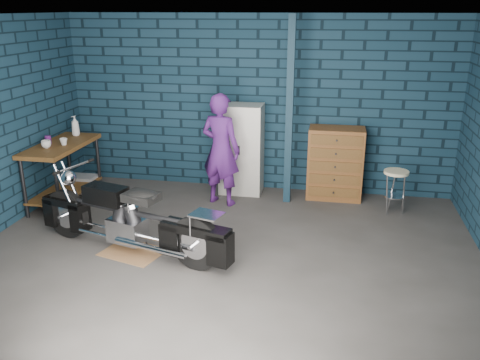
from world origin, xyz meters
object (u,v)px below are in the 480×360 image
object	(u,v)px
person	(221,150)
shop_stool	(394,192)
workbench	(64,174)
tool_chest	(335,164)
storage_bin	(83,184)
locker	(241,149)
motorcycle	(130,214)

from	to	relation	value
person	shop_stool	world-z (taller)	person
workbench	tool_chest	world-z (taller)	tool_chest
tool_chest	shop_stool	world-z (taller)	tool_chest
person	shop_stool	size ratio (longest dim) A/B	2.64
person	storage_bin	distance (m)	2.36
person	locker	size ratio (longest dim) A/B	1.18
motorcycle	person	world-z (taller)	person
storage_bin	tool_chest	world-z (taller)	tool_chest
shop_stool	workbench	bearing A→B (deg)	-173.88
motorcycle	workbench	bearing A→B (deg)	155.28
storage_bin	shop_stool	bearing A→B (deg)	0.12
person	storage_bin	xyz separation A→B (m)	(-2.26, 0.07, -0.69)
storage_bin	motorcycle	bearing A→B (deg)	-49.69
tool_chest	shop_stool	bearing A→B (deg)	-28.14
workbench	motorcycle	world-z (taller)	motorcycle
storage_bin	shop_stool	size ratio (longest dim) A/B	0.67
person	locker	bearing A→B (deg)	-94.07
person	tool_chest	xyz separation A→B (m)	(1.64, 0.53, -0.28)
locker	person	bearing A→B (deg)	-111.17
locker	shop_stool	bearing A→B (deg)	-11.17
workbench	tool_chest	bearing A→B (deg)	13.77
workbench	person	xyz separation A→B (m)	(2.28, 0.43, 0.37)
motorcycle	tool_chest	distance (m)	3.28
motorcycle	person	xyz separation A→B (m)	(0.68, 1.79, 0.33)
locker	tool_chest	distance (m)	1.45
motorcycle	shop_stool	world-z (taller)	motorcycle
workbench	storage_bin	size ratio (longest dim) A/B	3.36
person	storage_bin	size ratio (longest dim) A/B	3.95
workbench	person	distance (m)	2.34
storage_bin	tool_chest	xyz separation A→B (m)	(3.90, 0.46, 0.41)
person	locker	distance (m)	0.58
storage_bin	person	bearing A→B (deg)	-1.74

